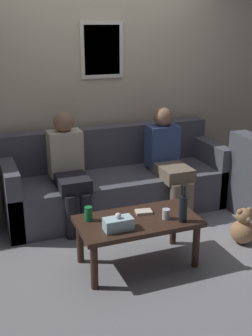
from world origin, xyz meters
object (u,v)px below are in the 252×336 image
Objects in this scene: person_right at (168,157)px; coffee_table at (138,226)px; person_left at (69,166)px; drinking_glass at (166,214)px; teddy_bear at (243,228)px; couch_main at (115,182)px; wine_bottle at (183,208)px.

coffee_table is at bearing -128.30° from person_right.
drinking_glass is at bearing -62.57° from person_left.
teddy_bear is at bearing -35.77° from person_left.
person_left reaches higher than person_right.
person_right reaches higher than drinking_glass.
couch_main is at bearing 125.99° from teddy_bear.
teddy_bear is at bearing -70.29° from person_right.
person_left reaches higher than couch_main.
drinking_glass is 0.91m from teddy_bear.
person_right reaches higher than coffee_table.
wine_bottle is 0.28× the size of person_left.
person_left is 1.80m from teddy_bear.
drinking_glass is at bearing 138.92° from wine_bottle.
couch_main is 0.66m from person_left.
coffee_table is 0.41m from wine_bottle.
wine_bottle is 0.85m from teddy_bear.
person_left is at bearing 119.63° from wine_bottle.
person_right is (0.52, -0.24, 0.30)m from couch_main.
wine_bottle is at bearing -41.08° from drinking_glass.
couch_main is 6.77× the size of teddy_bear.
person_right reaches higher than teddy_bear.
coffee_table is at bearing 152.35° from wine_bottle.
couch_main reaches higher than coffee_table.
drinking_glass is 0.08× the size of person_left.
person_left is 3.23× the size of teddy_bear.
wine_bottle is 1.35m from person_left.
couch_main reaches higher than wine_bottle.
coffee_table is 0.89× the size of person_left.
drinking_glass is at bearing -89.67° from couch_main.
couch_main is at bearing 94.88° from wine_bottle.
couch_main is 1.36m from wine_bottle.
couch_main is 27.53× the size of drinking_glass.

